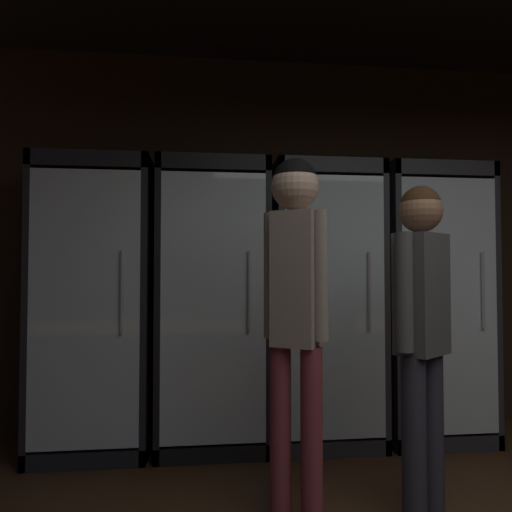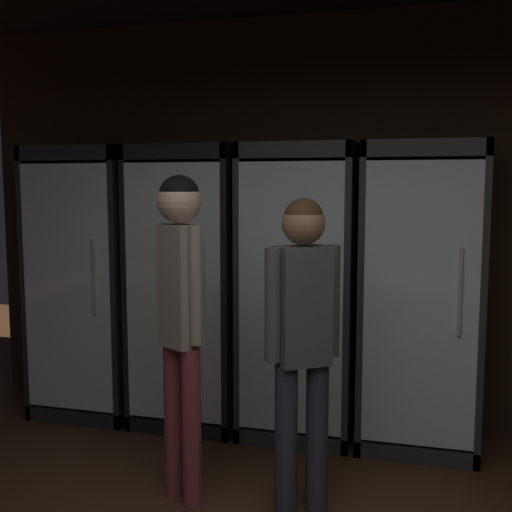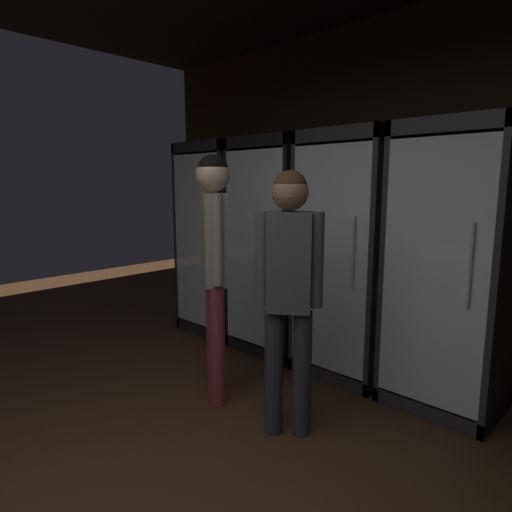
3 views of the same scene
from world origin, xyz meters
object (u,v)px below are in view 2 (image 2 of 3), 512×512
cooler_far_left (93,284)px  shopper_far (303,325)px  cooler_right (421,299)px  cooler_left (192,288)px  shopper_near (181,296)px  cooler_center (301,293)px

cooler_far_left → shopper_far: bearing=-31.1°
cooler_far_left → shopper_far: 2.06m
shopper_far → cooler_right: bearing=62.6°
cooler_left → cooler_far_left: bearing=180.0°
shopper_near → cooler_left: bearing=108.4°
cooler_far_left → cooler_right: same height
cooler_far_left → shopper_far: cooler_far_left is taller
cooler_right → shopper_far: (-0.55, -1.06, 0.04)m
cooler_left → shopper_near: (0.36, -1.09, 0.15)m
cooler_left → cooler_right: (1.54, 0.00, -0.00)m
cooler_far_left → shopper_near: bearing=-43.9°
cooler_right → shopper_near: size_ratio=1.12×
cooler_right → shopper_far: size_ratio=1.20×
cooler_right → shopper_far: 1.20m
cooler_left → shopper_near: 1.16m
cooler_right → cooler_center: bearing=-179.9°
cooler_far_left → cooler_center: same height
cooler_center → cooler_right: same height
shopper_near → cooler_right: bearing=42.8°
shopper_near → shopper_far: 0.64m
cooler_left → shopper_near: bearing=-71.6°
cooler_center → shopper_near: cooler_center is taller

